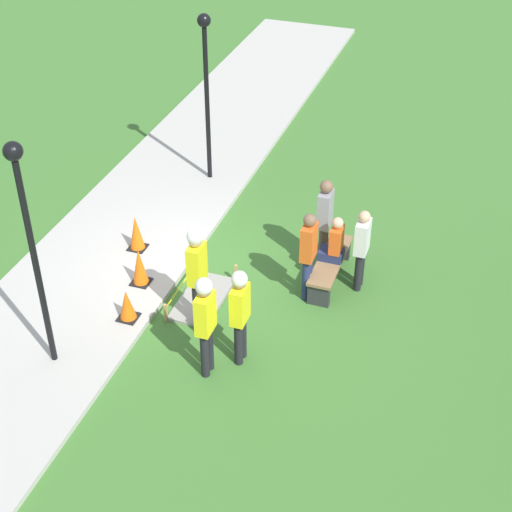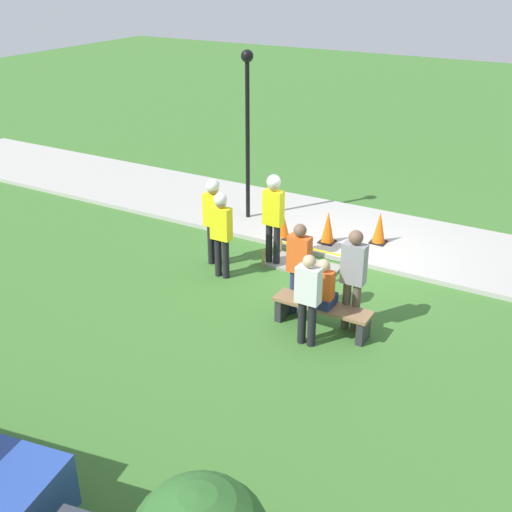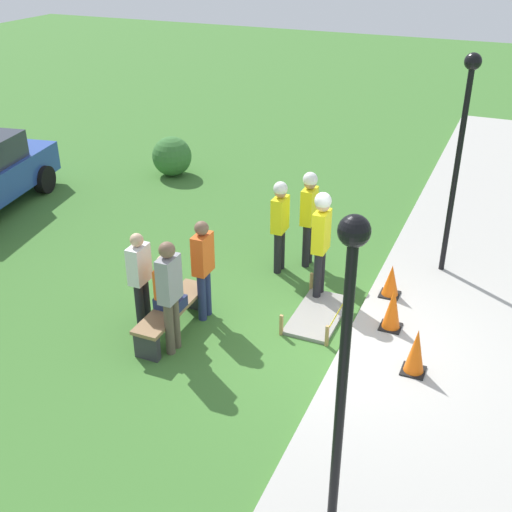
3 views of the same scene
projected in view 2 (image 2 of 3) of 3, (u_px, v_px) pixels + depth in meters
ground_plane at (342, 262)px, 13.55m from camera, size 60.00×60.00×0.00m
sidewalk at (368, 235)px, 14.73m from camera, size 28.00×3.08×0.10m
wet_concrete_patch at (303, 265)px, 13.32m from camera, size 1.53×0.81×0.36m
traffic_cone_near_patch at (379, 228)px, 14.08m from camera, size 0.34×0.34×0.72m
traffic_cone_far_patch at (328, 227)px, 14.09m from camera, size 0.34×0.34×0.73m
traffic_cone_sidewalk_edge at (283, 225)px, 14.38m from camera, size 0.34×0.34×0.59m
park_bench at (322, 312)px, 11.01m from camera, size 1.73×0.44×0.48m
person_seated_on_bench at (323, 288)px, 10.75m from camera, size 0.36×0.44×0.89m
worker_supervisor at (214, 214)px, 12.99m from camera, size 0.40×0.27×1.87m
worker_assistant at (221, 228)px, 12.51m from camera, size 0.40×0.26×1.78m
worker_trainee at (273, 211)px, 12.94m from camera, size 0.40×0.28×1.97m
bystander_in_orange_shirt at (299, 264)px, 11.22m from camera, size 0.40×0.23×1.75m
bystander_in_gray_shirt at (308, 295)px, 10.34m from camera, size 0.40×0.22×1.63m
bystander_in_white_shirt at (353, 274)px, 10.71m from camera, size 0.40×0.24×1.85m
lamppost_near at (247, 111)px, 14.53m from camera, size 0.28×0.28×3.92m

